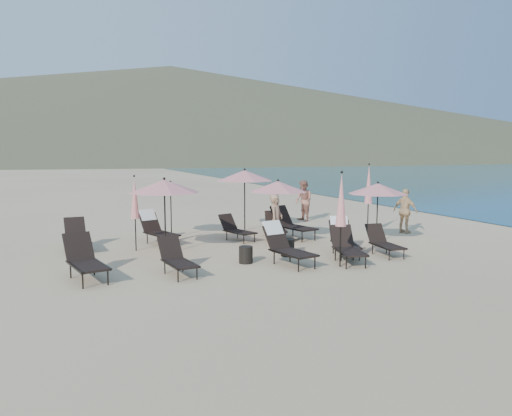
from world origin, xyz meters
name	(u,v)px	position (x,y,z in m)	size (l,w,h in m)	color
ground	(316,260)	(0.00, 0.00, 0.00)	(800.00, 800.00, 0.00)	#D6BA8C
volcanic_headland	(188,114)	(71.37, 302.62, 26.49)	(690.00, 690.00, 55.00)	brown
lounger_0	(85,259)	(-6.02, 0.23, 0.47)	(1.02, 1.86, 1.01)	black
lounger_1	(177,258)	(-3.92, -0.13, 0.40)	(0.76, 1.55, 0.86)	black
lounger_2	(286,245)	(-0.97, -0.07, 0.52)	(0.97, 1.83, 1.09)	black
lounger_3	(347,246)	(0.66, -0.51, 0.44)	(1.01, 1.73, 0.93)	black
lounger_4	(343,237)	(1.12, 0.45, 0.50)	(1.09, 1.78, 1.05)	black
lounger_5	(384,242)	(2.14, -0.09, 0.39)	(0.69, 1.51, 0.84)	black
lounger_6	(77,236)	(-6.07, 3.90, 0.44)	(0.75, 1.68, 0.94)	black
lounger_7	(156,228)	(-3.63, 4.19, 0.51)	(1.13, 1.81, 1.06)	black
lounger_8	(236,229)	(-1.03, 3.75, 0.39)	(1.00, 1.57, 0.84)	black
lounger_9	(275,226)	(0.38, 3.69, 0.41)	(0.97, 1.63, 0.88)	black
lounger_10	(292,224)	(0.93, 3.50, 0.50)	(1.14, 1.96, 1.06)	black
umbrella_open_0	(164,186)	(-3.69, 2.40, 1.99)	(2.09, 2.09, 2.25)	black
umbrella_open_1	(278,187)	(0.13, 2.92, 1.85)	(1.94, 1.94, 2.09)	black
umbrella_open_2	(378,189)	(2.92, 1.36, 1.81)	(1.90, 1.90, 2.04)	black
umbrella_open_3	(171,187)	(-2.96, 5.04, 1.76)	(1.85, 1.85, 1.99)	black
umbrella_open_4	(245,176)	(-0.05, 5.58, 2.08)	(2.19, 2.19, 2.36)	black
umbrella_closed_0	(341,200)	(0.21, -0.89, 1.74)	(0.29, 0.29, 2.50)	black
umbrella_closed_1	(369,185)	(3.91, 3.32, 1.78)	(0.30, 0.30, 2.56)	black
umbrella_closed_2	(135,198)	(-4.43, 3.22, 1.59)	(0.27, 0.27, 2.29)	black
side_table_0	(246,255)	(-1.93, 0.41, 0.23)	(0.38, 0.38, 0.46)	black
side_table_1	(287,247)	(-0.49, 0.84, 0.25)	(0.40, 0.40, 0.49)	black
beachgoer_a	(276,221)	(-0.28, 2.12, 0.84)	(0.61, 0.40, 1.68)	#9F7356
beachgoer_b	(304,201)	(3.19, 7.06, 0.88)	(0.85, 0.67, 1.76)	#A36854
beachgoer_c	(405,211)	(5.21, 2.86, 0.82)	(0.96, 0.40, 1.64)	tan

